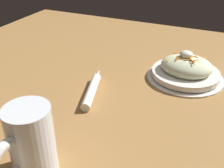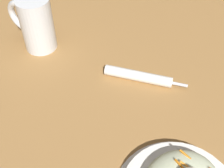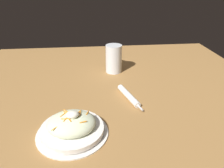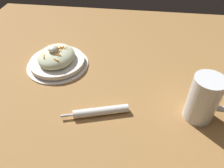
{
  "view_description": "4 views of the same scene",
  "coord_description": "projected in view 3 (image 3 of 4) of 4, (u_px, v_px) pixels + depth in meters",
  "views": [
    {
      "loc": [
        -0.27,
        0.54,
        0.41
      ],
      "look_at": [
        -0.02,
        -0.01,
        0.06
      ],
      "focal_mm": 43.83,
      "sensor_mm": 36.0,
      "label": 1
    },
    {
      "loc": [
        -0.41,
        -0.24,
        0.52
      ],
      "look_at": [
        -0.06,
        -0.02,
        0.08
      ],
      "focal_mm": 47.8,
      "sensor_mm": 36.0,
      "label": 2
    },
    {
      "loc": [
        -0.09,
        -0.78,
        0.46
      ],
      "look_at": [
        -0.02,
        -0.01,
        0.06
      ],
      "focal_mm": 34.43,
      "sensor_mm": 36.0,
      "label": 3
    },
    {
      "loc": [
        0.47,
        0.07,
        0.5
      ],
      "look_at": [
        -0.03,
        -0.0,
        0.06
      ],
      "focal_mm": 34.78,
      "sensor_mm": 36.0,
      "label": 4
    }
  ],
  "objects": [
    {
      "name": "napkin_roll",
      "position": [
        129.0,
        96.0,
        0.89
      ],
      "size": [
        0.07,
        0.2,
        0.02
      ],
      "color": "white",
      "rests_on": "ground_plane"
    },
    {
      "name": "beer_mug",
      "position": [
        114.0,
        60.0,
        1.12
      ],
      "size": [
        0.08,
        0.14,
        0.14
      ],
      "color": "white",
      "rests_on": "ground_plane"
    },
    {
      "name": "salad_plate",
      "position": [
        72.0,
        127.0,
        0.68
      ],
      "size": [
        0.23,
        0.23,
        0.09
      ],
      "color": "white",
      "rests_on": "ground_plane"
    },
    {
      "name": "ground_plane",
      "position": [
        116.0,
        96.0,
        0.91
      ],
      "size": [
        1.43,
        1.43,
        0.0
      ],
      "primitive_type": "plane",
      "color": "#9E703D"
    }
  ]
}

